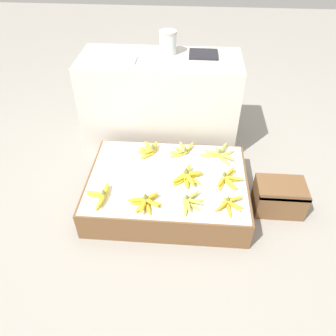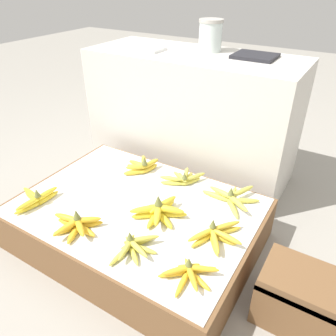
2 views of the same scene
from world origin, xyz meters
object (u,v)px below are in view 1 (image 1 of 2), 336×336
Objects in this scene: banana_bunch_front_midleft at (146,202)px; banana_bunch_middle_right at (228,179)px; glass_jar at (168,42)px; wooden_crate at (279,197)px; banana_bunch_front_left at (101,195)px; banana_bunch_back_midright at (182,150)px; banana_bunch_middle_midright at (187,176)px; banana_bunch_back_midleft at (150,149)px; banana_bunch_back_right at (220,154)px; banana_bunch_front_midright at (190,201)px; foam_tray_white at (121,60)px; banana_bunch_front_right at (229,204)px.

banana_bunch_front_midleft is 0.97× the size of banana_bunch_middle_right.
banana_bunch_middle_right is at bearing -61.12° from glass_jar.
banana_bunch_front_left is at bearing -169.97° from wooden_crate.
banana_bunch_front_left is at bearing -134.01° from banana_bunch_back_midright.
banana_bunch_front_midleft is (-0.90, -0.25, 0.14)m from wooden_crate.
banana_bunch_back_midleft is (-0.29, 0.28, -0.00)m from banana_bunch_middle_midright.
banana_bunch_back_right reaches higher than banana_bunch_middle_right.
banana_bunch_middle_midright is at bearing -80.59° from banana_bunch_back_midright.
banana_bunch_middle_right is (0.25, 0.22, 0.00)m from banana_bunch_front_midright.
glass_jar is at bearing 118.88° from banana_bunch_middle_right.
wooden_crate is 1.47× the size of foam_tray_white.
banana_bunch_front_midright is 1.11× the size of banana_bunch_front_right.
banana_bunch_middle_midright reaches higher than banana_bunch_front_right.
banana_bunch_back_midleft is at bearing 179.34° from banana_bunch_back_right.
banana_bunch_back_midright is at bearing 137.46° from banana_bunch_middle_right.
banana_bunch_front_right is at bearing -0.43° from banana_bunch_front_left.
banana_bunch_back_midright is (-0.32, 0.52, 0.00)m from banana_bunch_front_right.
banana_bunch_front_midright is 1.19m from foam_tray_white.
banana_bunch_front_left is 0.56m from banana_bunch_back_midleft.
banana_bunch_front_left is (-1.19, -0.21, 0.14)m from wooden_crate.
banana_bunch_middle_midright is 1.01× the size of banana_bunch_middle_right.
foam_tray_white is at bearing 149.64° from wooden_crate.
wooden_crate is 1.45× the size of banana_bunch_front_left.
banana_bunch_back_midright reaches higher than wooden_crate.
banana_bunch_front_left is 1.01× the size of foam_tray_white.
banana_bunch_back_midright is (-0.05, 0.29, -0.01)m from banana_bunch_middle_midright.
wooden_crate is 0.94m from banana_bunch_front_midleft.
banana_bunch_back_midleft is at bearing -99.41° from glass_jar.
banana_bunch_back_midright is (0.20, 0.55, -0.00)m from banana_bunch_front_midleft.
banana_bunch_front_midright is 1.12× the size of banana_bunch_back_midright.
foam_tray_white is at bearing 131.48° from banana_bunch_front_right.
banana_bunch_front_midleft is 0.36m from banana_bunch_middle_midright.
banana_bunch_back_midleft is at bearing 136.40° from banana_bunch_middle_midright.
banana_bunch_front_midleft is at bearing -173.87° from banana_bunch_front_midright.
banana_bunch_back_midleft reaches higher than banana_bunch_middle_right.
banana_bunch_front_midleft is at bearing -154.39° from banana_bunch_middle_right.
wooden_crate is 1.41m from glass_jar.
banana_bunch_back_midright reaches higher than banana_bunch_front_right.
banana_bunch_front_midleft is 1.14× the size of banana_bunch_back_midleft.
banana_bunch_middle_right is (0.82, 0.22, -0.00)m from banana_bunch_front_left.
banana_bunch_middle_midright is (0.54, 0.22, 0.00)m from banana_bunch_front_left.
banana_bunch_middle_midright is 1.35× the size of glass_jar.
banana_bunch_back_midleft is (-0.56, 0.50, 0.01)m from banana_bunch_front_right.
banana_bunch_back_midright is at bearing 99.41° from banana_bunch_middle_midright.
wooden_crate is 1.68× the size of banana_bunch_front_right.
foam_tray_white reaches higher than banana_bunch_front_left.
banana_bunch_front_midright is at bearing -0.60° from banana_bunch_front_left.
foam_tray_white reaches higher than banana_bunch_front_right.
foam_tray_white is at bearing 151.64° from banana_bunch_back_right.
banana_bunch_front_midright is at bearing -112.83° from banana_bunch_back_right.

